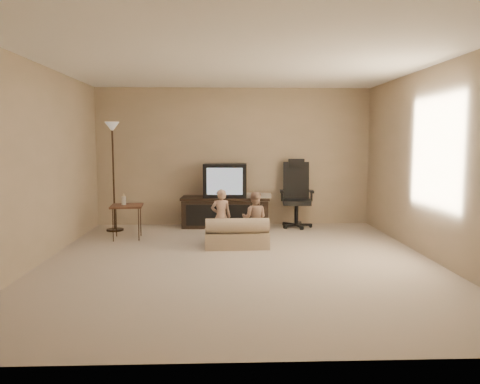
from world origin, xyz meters
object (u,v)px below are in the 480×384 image
(child_sofa, at_px, (237,235))
(side_table, at_px, (127,206))
(tv_stand, at_px, (226,201))
(office_chair, at_px, (296,203))
(toddler_left, at_px, (221,217))
(floor_lamp, at_px, (113,152))
(toddler_right, at_px, (254,218))

(child_sofa, bearing_deg, side_table, 155.69)
(tv_stand, bearing_deg, office_chair, 0.22)
(office_chair, xyz_separation_m, child_sofa, (-1.12, -1.63, -0.26))
(tv_stand, distance_m, child_sofa, 1.73)
(child_sofa, bearing_deg, toddler_left, 129.34)
(office_chair, height_order, floor_lamp, floor_lamp)
(child_sofa, height_order, toddler_right, toddler_right)
(toddler_left, bearing_deg, floor_lamp, -34.58)
(office_chair, relative_size, toddler_right, 1.54)
(floor_lamp, xyz_separation_m, child_sofa, (2.06, -1.37, -1.18))
(floor_lamp, height_order, toddler_left, floor_lamp)
(tv_stand, relative_size, toddler_left, 1.96)
(side_table, bearing_deg, tv_stand, 32.42)
(child_sofa, relative_size, toddler_right, 1.18)
(tv_stand, distance_m, toddler_left, 1.44)
(tv_stand, xyz_separation_m, side_table, (-1.57, -1.00, 0.04))
(tv_stand, height_order, side_table, tv_stand)
(child_sofa, bearing_deg, floor_lamp, 144.19)
(tv_stand, bearing_deg, toddler_left, -90.18)
(side_table, relative_size, floor_lamp, 0.39)
(tv_stand, distance_m, toddler_right, 1.56)
(office_chair, bearing_deg, side_table, -156.49)
(floor_lamp, bearing_deg, tv_stand, 9.59)
(office_chair, height_order, side_table, office_chair)
(side_table, height_order, toddler_right, toddler_right)
(office_chair, height_order, toddler_left, office_chair)
(tv_stand, bearing_deg, child_sofa, -82.04)
(child_sofa, bearing_deg, toddler_right, 33.41)
(child_sofa, height_order, toddler_left, toddler_left)
(side_table, xyz_separation_m, toddler_right, (1.98, -0.51, -0.12))
(tv_stand, relative_size, toddler_right, 2.04)
(side_table, bearing_deg, toddler_right, -14.35)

